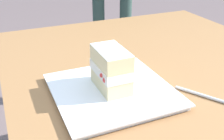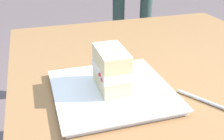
{
  "view_description": "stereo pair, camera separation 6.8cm",
  "coord_description": "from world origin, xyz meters",
  "px_view_note": "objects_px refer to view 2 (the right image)",
  "views": [
    {
      "loc": [
        -0.54,
        0.45,
        1.06
      ],
      "look_at": [
        0.02,
        0.21,
        0.76
      ],
      "focal_mm": 44.62,
      "sensor_mm": 36.0,
      "label": 1
    },
    {
      "loc": [
        -0.56,
        0.39,
        1.06
      ],
      "look_at": [
        0.02,
        0.21,
        0.76
      ],
      "focal_mm": 44.62,
      "sensor_mm": 36.0,
      "label": 2
    }
  ],
  "objects_px": {
    "patio_table": "(185,114)",
    "dessert_plate": "(112,91)",
    "cake_slice": "(111,69)",
    "dessert_fork": "(215,105)"
  },
  "relations": [
    {
      "from": "patio_table",
      "to": "cake_slice",
      "type": "xyz_separation_m",
      "value": [
        0.03,
        0.21,
        0.16
      ]
    },
    {
      "from": "patio_table",
      "to": "dessert_plate",
      "type": "xyz_separation_m",
      "value": [
        0.02,
        0.21,
        0.1
      ]
    },
    {
      "from": "patio_table",
      "to": "dessert_plate",
      "type": "relative_size",
      "value": 4.39
    },
    {
      "from": "dessert_plate",
      "to": "cake_slice",
      "type": "xyz_separation_m",
      "value": [
        0.01,
        0.0,
        0.06
      ]
    },
    {
      "from": "dessert_plate",
      "to": "cake_slice",
      "type": "height_order",
      "value": "cake_slice"
    },
    {
      "from": "dessert_plate",
      "to": "cake_slice",
      "type": "distance_m",
      "value": 0.06
    },
    {
      "from": "patio_table",
      "to": "dessert_plate",
      "type": "distance_m",
      "value": 0.23
    },
    {
      "from": "cake_slice",
      "to": "dessert_fork",
      "type": "distance_m",
      "value": 0.26
    },
    {
      "from": "cake_slice",
      "to": "dessert_fork",
      "type": "relative_size",
      "value": 0.78
    },
    {
      "from": "dessert_plate",
      "to": "dessert_fork",
      "type": "bearing_deg",
      "value": -119.86
    }
  ]
}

